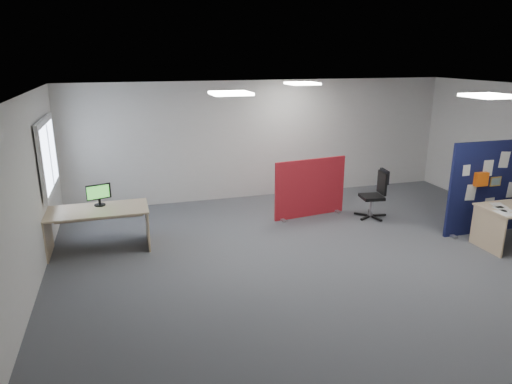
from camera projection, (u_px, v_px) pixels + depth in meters
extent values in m
plane|color=#54575C|center=(326.00, 253.00, 7.77)|extent=(9.00, 9.00, 0.00)
cube|color=white|center=(333.00, 92.00, 6.99)|extent=(9.00, 7.00, 0.02)
cube|color=silver|center=(264.00, 139.00, 10.60)|extent=(9.00, 0.02, 2.70)
cube|color=silver|center=(494.00, 271.00, 4.17)|extent=(9.00, 0.02, 2.70)
cube|color=silver|center=(25.00, 201.00, 6.16)|extent=(0.02, 7.00, 2.70)
cube|color=white|center=(48.00, 156.00, 7.96)|extent=(0.06, 1.70, 1.30)
cube|color=white|center=(49.00, 156.00, 7.96)|extent=(0.02, 1.50, 1.10)
cube|color=white|center=(489.00, 96.00, 6.62)|extent=(0.60, 0.60, 0.04)
cube|color=white|center=(231.00, 93.00, 7.05)|extent=(0.60, 0.60, 0.04)
cube|color=white|center=(302.00, 83.00, 9.43)|extent=(0.60, 0.60, 0.04)
cube|color=#0D1333|center=(497.00, 187.00, 8.51)|extent=(2.13, 0.06, 1.76)
cube|color=#A3A3A8|center=(450.00, 235.00, 8.51)|extent=(0.08, 0.30, 0.04)
cube|color=white|center=(466.00, 170.00, 8.15)|extent=(0.15, 0.01, 0.20)
cube|color=white|center=(488.00, 168.00, 8.27)|extent=(0.21, 0.01, 0.30)
cube|color=white|center=(504.00, 160.00, 8.33)|extent=(0.21, 0.01, 0.30)
cube|color=white|center=(471.00, 193.00, 8.32)|extent=(0.21, 0.01, 0.30)
cube|color=white|center=(512.00, 190.00, 8.58)|extent=(0.21, 0.01, 0.30)
cube|color=white|center=(489.00, 206.00, 8.53)|extent=(0.21, 0.01, 0.30)
cube|color=gold|center=(496.00, 181.00, 8.41)|extent=(0.24, 0.01, 0.18)
cube|color=#FF6310|center=(481.00, 179.00, 8.24)|extent=(0.25, 0.10, 0.25)
cube|color=#D3B187|center=(487.00, 231.00, 7.80)|extent=(0.03, 0.74, 0.70)
cube|color=#A51B15|center=(310.00, 188.00, 9.40)|extent=(1.61, 0.27, 1.21)
cube|color=#A3A3A8|center=(280.00, 218.00, 9.39)|extent=(0.08, 0.30, 0.04)
cube|color=#A3A3A8|center=(338.00, 212.00, 9.75)|extent=(0.08, 0.30, 0.04)
cube|color=#D3B187|center=(97.00, 210.00, 7.73)|extent=(1.68, 0.84, 0.03)
cube|color=#D3B187|center=(48.00, 235.00, 7.62)|extent=(0.03, 0.77, 0.70)
cube|color=#D3B187|center=(147.00, 225.00, 8.06)|extent=(0.03, 0.77, 0.70)
cube|color=#D3B187|center=(99.00, 212.00, 8.14)|extent=(1.52, 0.02, 0.30)
cylinder|color=black|center=(100.00, 205.00, 7.92)|extent=(0.19, 0.19, 0.02)
cube|color=black|center=(100.00, 202.00, 7.91)|extent=(0.04, 0.04, 0.09)
cube|color=black|center=(99.00, 192.00, 7.86)|extent=(0.41, 0.16, 0.26)
cube|color=green|center=(99.00, 192.00, 7.84)|extent=(0.36, 0.12, 0.22)
cube|color=black|center=(379.00, 215.00, 9.50)|extent=(0.28, 0.08, 0.04)
cube|color=black|center=(369.00, 212.00, 9.66)|extent=(0.16, 0.27, 0.04)
cube|color=black|center=(361.00, 214.00, 9.56)|extent=(0.23, 0.22, 0.04)
cube|color=black|center=(365.00, 218.00, 9.33)|extent=(0.26, 0.17, 0.04)
cube|color=black|center=(377.00, 219.00, 9.30)|extent=(0.10, 0.28, 0.04)
cylinder|color=#A3A3A8|center=(371.00, 207.00, 9.41)|extent=(0.06, 0.06, 0.39)
cube|color=black|center=(372.00, 197.00, 9.35)|extent=(0.47, 0.47, 0.06)
cube|color=black|center=(382.00, 183.00, 9.30)|extent=(0.10, 0.39, 0.46)
cube|color=black|center=(384.00, 176.00, 9.26)|extent=(0.10, 0.35, 0.28)
cube|color=white|center=(503.00, 209.00, 7.73)|extent=(0.22, 0.31, 0.00)
cube|color=white|center=(499.00, 205.00, 7.93)|extent=(0.29, 0.35, 0.00)
cube|color=white|center=(504.00, 213.00, 7.55)|extent=(0.23, 0.31, 0.00)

